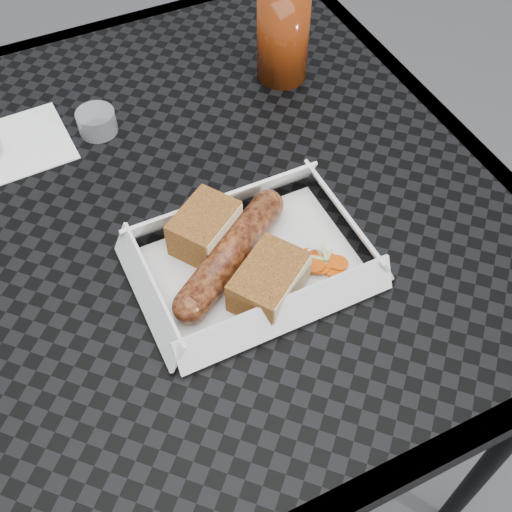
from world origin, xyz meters
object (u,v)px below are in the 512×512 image
(patio_table, at_px, (175,242))
(bratwurst, at_px, (231,253))
(food_tray, at_px, (252,265))
(drink_glass, at_px, (283,37))

(patio_table, relative_size, bratwurst, 4.77)
(food_tray, relative_size, bratwurst, 1.31)
(food_tray, xyz_separation_m, drink_glass, (0.18, 0.29, 0.06))
(patio_table, xyz_separation_m, food_tray, (0.05, -0.13, 0.08))
(food_tray, distance_m, drink_glass, 0.34)
(patio_table, distance_m, bratwurst, 0.15)
(bratwurst, bearing_deg, food_tray, -29.14)
(patio_table, bearing_deg, bratwurst, -75.93)
(patio_table, distance_m, drink_glass, 0.31)
(patio_table, height_order, food_tray, food_tray)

